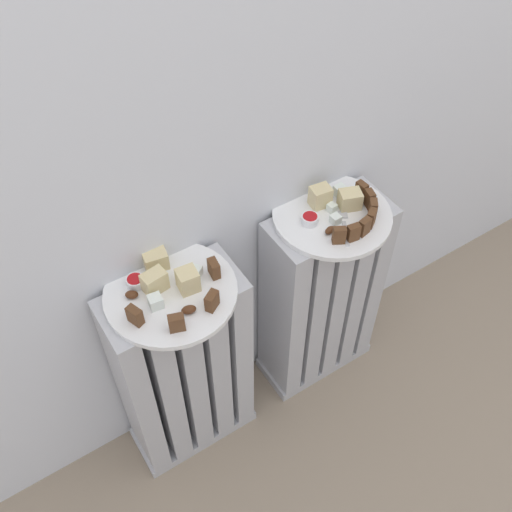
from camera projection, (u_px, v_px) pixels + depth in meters
ground_plane at (315, 473)px, 1.52m from camera, size 6.00×6.00×0.00m
radiator_left at (185, 371)px, 1.39m from camera, size 0.31×0.14×0.58m
radiator_right at (321, 298)px, 1.53m from camera, size 0.31×0.14×0.58m
plate_left at (171, 292)px, 1.17m from camera, size 0.26×0.26×0.01m
plate_right at (332, 215)px, 1.31m from camera, size 0.26×0.26×0.01m
dark_cake_slice_left_0 at (135, 316)px, 1.10m from camera, size 0.03×0.03×0.04m
dark_cake_slice_left_1 at (177, 323)px, 1.09m from camera, size 0.03×0.03×0.04m
dark_cake_slice_left_2 at (212, 301)px, 1.12m from camera, size 0.03×0.03×0.04m
dark_cake_slice_left_3 at (214, 268)px, 1.17m from camera, size 0.02×0.03×0.04m
marble_cake_slice_left_0 at (188, 280)px, 1.15m from camera, size 0.04×0.04×0.05m
marble_cake_slice_left_1 at (155, 260)px, 1.19m from camera, size 0.05×0.05×0.04m
marble_cake_slice_left_2 at (155, 282)px, 1.15m from camera, size 0.05×0.04×0.05m
turkish_delight_left_0 at (196, 272)px, 1.18m from camera, size 0.03×0.03×0.02m
turkish_delight_left_1 at (156, 302)px, 1.13m from camera, size 0.03×0.03×0.03m
medjool_date_left_0 at (189, 310)px, 1.12m from camera, size 0.03×0.03×0.02m
medjool_date_left_1 at (132, 295)px, 1.15m from camera, size 0.03×0.03×0.01m
jam_bowl_left at (135, 281)px, 1.16m from camera, size 0.04×0.04×0.02m
dark_cake_slice_right_0 at (339, 235)px, 1.23m from camera, size 0.03×0.03×0.04m
dark_cake_slice_right_1 at (353, 233)px, 1.24m from camera, size 0.03×0.02×0.04m
dark_cake_slice_right_2 at (364, 227)px, 1.25m from camera, size 0.03×0.02×0.04m
dark_cake_slice_right_3 at (371, 218)px, 1.27m from camera, size 0.03×0.03×0.04m
dark_cake_slice_right_4 at (373, 208)px, 1.29m from camera, size 0.03×0.03×0.04m
dark_cake_slice_right_5 at (369, 199)px, 1.31m from camera, size 0.02×0.03×0.04m
dark_cake_slice_right_6 at (361, 190)px, 1.32m from camera, size 0.02×0.03×0.04m
marble_cake_slice_right_0 at (320, 197)px, 1.30m from camera, size 0.05×0.04×0.05m
marble_cake_slice_right_1 at (350, 200)px, 1.30m from camera, size 0.06×0.05×0.04m
turkish_delight_right_0 at (335, 219)px, 1.28m from camera, size 0.02×0.02×0.02m
turkish_delight_right_1 at (340, 191)px, 1.34m from camera, size 0.02×0.02×0.02m
turkish_delight_right_2 at (332, 208)px, 1.30m from camera, size 0.02×0.02×0.02m
medjool_date_right_0 at (330, 230)px, 1.26m from camera, size 0.03×0.02×0.01m
medjool_date_right_1 at (326, 190)px, 1.34m from camera, size 0.02×0.03×0.01m
jam_bowl_right at (310, 219)px, 1.28m from camera, size 0.04×0.04×0.02m
fork at (345, 225)px, 1.28m from camera, size 0.07×0.10×0.00m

